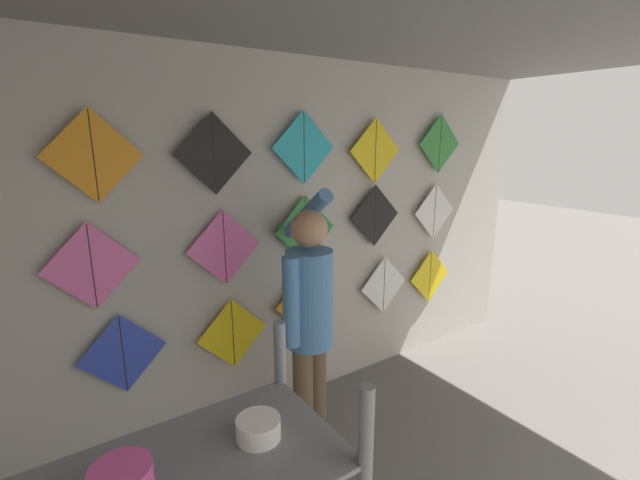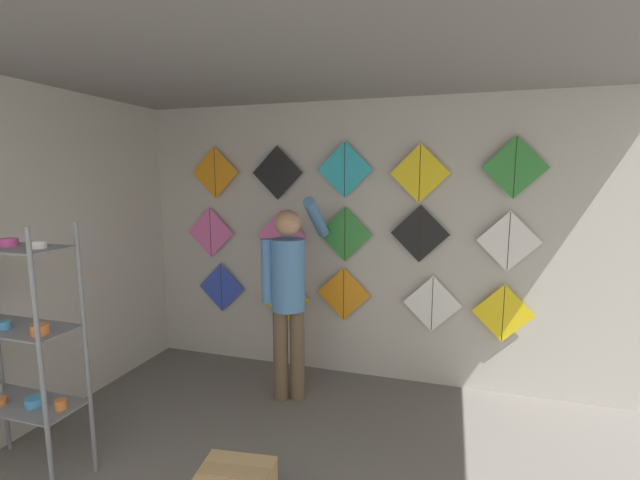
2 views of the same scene
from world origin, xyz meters
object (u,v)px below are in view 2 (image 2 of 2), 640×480
Objects in this scene: kite_7 at (345,234)px; kite_14 at (515,167)px; kite_6 at (282,236)px; kite_1 at (285,299)px; kite_0 at (221,287)px; shopkeeper at (289,288)px; kite_3 at (432,304)px; kite_11 at (277,173)px; kite_2 at (344,294)px; kite_9 at (509,241)px; kite_5 at (211,233)px; kite_8 at (420,234)px; kite_12 at (345,170)px; kite_10 at (215,173)px; kite_13 at (420,173)px; kite_4 at (503,313)px; shelf_rack at (16,336)px.

kite_7 is 1.66m from kite_14.
kite_1 is at bearing 0.00° from kite_6.
kite_0 is 3.22m from kite_14.
kite_3 is (1.24, 0.61, -0.22)m from shopkeeper.
kite_2 is at bearing 0.00° from kite_11.
kite_5 is at bearing 180.00° from kite_9.
kite_7 is at bearing 180.00° from kite_8.
kite_8 is at bearing 0.00° from kite_12.
kite_14 is at bearing 0.00° from kite_8.
kite_9 is at bearing 0.00° from kite_10.
kite_4 is at bearing 0.00° from kite_13.
kite_11 is at bearing 0.00° from kite_5.
kite_5 is at bearing 132.38° from shopkeeper.
kite_6 is (-0.31, 0.61, 0.38)m from shopkeeper.
kite_0 is at bearing 180.00° from kite_14.
kite_11 is (-0.07, 0.00, 1.33)m from kite_1.
kite_14 is (2.18, 0.00, 1.37)m from kite_1.
shopkeeper is 2.03m from kite_9.
kite_5 is at bearing 180.00° from kite_6.
kite_11 is 0.71m from kite_12.
kite_12 is (-1.52, 0.00, 1.32)m from kite_4.
shopkeeper is 3.41× the size of kite_7.
kite_4 is 1.33m from kite_14.
kite_2 is 1.52m from kite_4.
kite_3 reaches higher than kite_1.
kite_12 reaches higher than kite_13.
kite_0 is 0.63m from kite_5.
kite_14 reaches higher than shopkeeper.
kite_11 is at bearing 180.00° from kite_8.
shelf_rack is 2.78m from kite_7.
shopkeeper reaches higher than kite_0.
kite_11 is at bearing 65.05° from shelf_rack.
kite_7 is 1.52m from kite_9.
kite_6 reaches higher than kite_3.
kite_11 is (0.70, 0.00, 1.27)m from kite_0.
kite_4 is (2.16, 0.00, 0.04)m from kite_1.
kite_1 is at bearing 0.00° from kite_10.
kite_13 is (1.44, 0.00, -0.01)m from kite_11.
shelf_rack is at bearing -94.96° from kite_5.
shelf_rack is at bearing -146.51° from kite_4.
kite_11 is at bearing 0.00° from kite_10.
kite_2 is at bearing 0.00° from kite_10.
kite_5 is 2.33m from kite_13.
kite_10 is at bearing 180.00° from kite_14.
kite_12 reaches higher than kite_0.
shelf_rack is at bearing -140.49° from kite_3.
kite_4 is 1.00× the size of kite_8.
kite_8 reaches higher than kite_2.
kite_4 is 1.00× the size of kite_13.
shopkeeper is 0.79m from kite_6.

